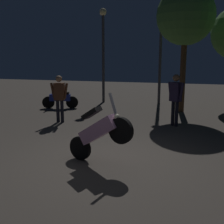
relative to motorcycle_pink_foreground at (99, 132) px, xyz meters
The scene contains 8 objects.
ground_plane 0.78m from the motorcycle_pink_foreground, 68.58° to the left, with size 40.00×40.00×0.00m, color #4C443D.
motorcycle_pink_foreground is the anchor object (origin of this frame).
motorcycle_blue_parked_left 7.20m from the motorcycle_pink_foreground, 123.25° to the left, with size 1.61×0.60×1.11m.
person_rider_beside 4.38m from the motorcycle_pink_foreground, 127.77° to the left, with size 0.67×0.30×1.70m.
person_bystander_far 4.29m from the motorcycle_pink_foreground, 71.28° to the left, with size 0.60×0.46×1.78m.
streetlamp_near 9.21m from the motorcycle_pink_foreground, 88.14° to the left, with size 0.36×0.36×5.47m.
streetlamp_far 8.99m from the motorcycle_pink_foreground, 107.21° to the left, with size 0.36×0.36×4.74m.
tree_left_bg 7.61m from the motorcycle_pink_foreground, 77.49° to the left, with size 2.39×2.39×5.21m.
Camera 1 is at (1.80, -5.71, 2.35)m, focal length 44.32 mm.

